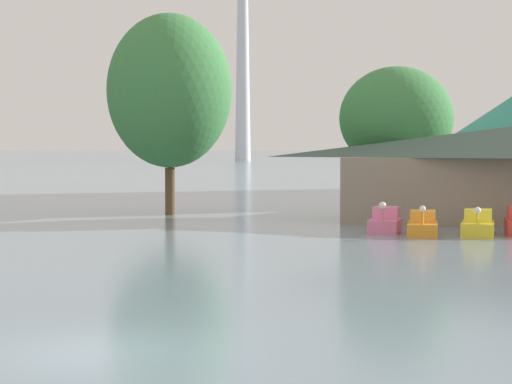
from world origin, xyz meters
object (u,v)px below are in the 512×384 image
object	(u,v)px
pedal_boat_yellow	(478,225)
pedal_boat_pink	(385,222)
pedal_boat_orange	(423,226)
shoreline_tree_tall_left	(170,91)
shoreline_tree_mid	(396,118)

from	to	relation	value
pedal_boat_yellow	pedal_boat_pink	bearing A→B (deg)	-96.53
pedal_boat_orange	shoreline_tree_tall_left	bearing A→B (deg)	-123.36
pedal_boat_orange	shoreline_tree_tall_left	size ratio (longest dim) A/B	0.23
pedal_boat_orange	shoreline_tree_mid	xyz separation A→B (m)	(-2.66, 11.60, 5.51)
pedal_boat_pink	pedal_boat_yellow	size ratio (longest dim) A/B	0.87
pedal_boat_yellow	shoreline_tree_tall_left	size ratio (longest dim) A/B	0.24
pedal_boat_orange	pedal_boat_yellow	size ratio (longest dim) A/B	0.96
pedal_boat_pink	shoreline_tree_tall_left	world-z (taller)	shoreline_tree_tall_left
pedal_boat_pink	shoreline_tree_mid	xyz separation A→B (m)	(-0.72, 10.40, 5.48)
pedal_boat_pink	shoreline_tree_mid	size ratio (longest dim) A/B	0.29
shoreline_tree_tall_left	shoreline_tree_mid	distance (m)	14.09
pedal_boat_yellow	shoreline_tree_mid	distance (m)	13.27
pedal_boat_orange	pedal_boat_yellow	distance (m)	2.65
pedal_boat_yellow	shoreline_tree_mid	world-z (taller)	shoreline_tree_mid
pedal_boat_pink	pedal_boat_yellow	distance (m)	4.53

